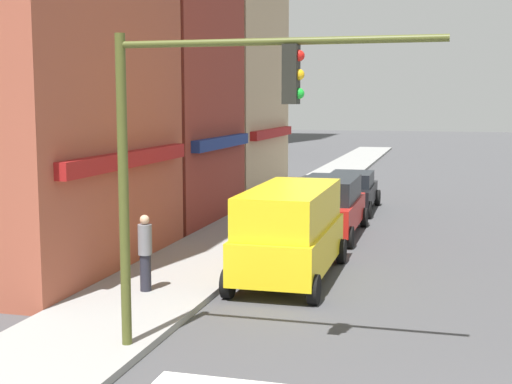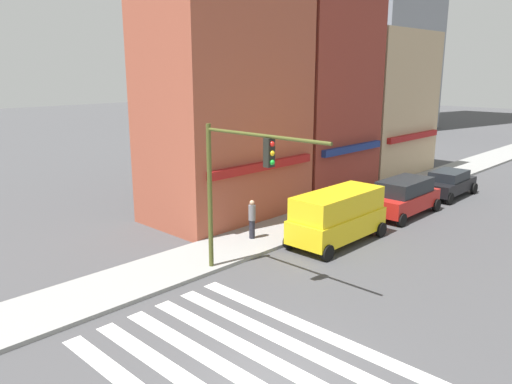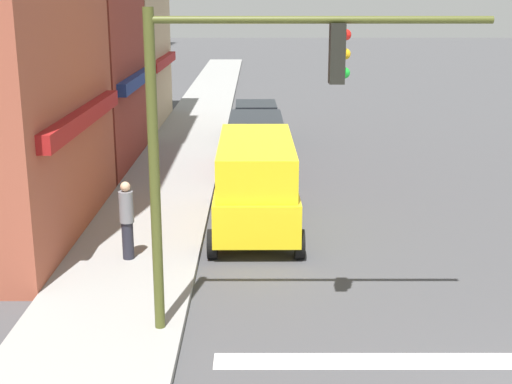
{
  "view_description": "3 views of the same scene",
  "coord_description": "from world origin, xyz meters",
  "px_view_note": "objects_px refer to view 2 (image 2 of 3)",
  "views": [
    {
      "loc": [
        -7.74,
        0.94,
        4.5
      ],
      "look_at": [
        11.04,
        6.0,
        2.0
      ],
      "focal_mm": 50.0,
      "sensor_mm": 36.0,
      "label": 1
    },
    {
      "loc": [
        -8.23,
        -7.39,
        7.51
      ],
      "look_at": [
        3.6,
        4.0,
        3.5
      ],
      "focal_mm": 35.0,
      "sensor_mm": 36.0,
      "label": 2
    },
    {
      "loc": [
        -7.94,
        4.71,
        5.78
      ],
      "look_at": [
        9.54,
        4.7,
        1.0
      ],
      "focal_mm": 50.0,
      "sensor_mm": 36.0,
      "label": 3
    }
  ],
  "objects_px": {
    "traffic_signal": "(235,175)",
    "pedestrian_grey_coat": "(252,219)",
    "suv_red": "(404,196)",
    "sedan_black": "(448,183)",
    "van_yellow": "(338,215)"
  },
  "relations": [
    {
      "from": "pedestrian_grey_coat",
      "to": "van_yellow",
      "type": "bearing_deg",
      "value": -161.84
    },
    {
      "from": "traffic_signal",
      "to": "suv_red",
      "type": "bearing_deg",
      "value": -1.51
    },
    {
      "from": "traffic_signal",
      "to": "suv_red",
      "type": "distance_m",
      "value": 12.4
    },
    {
      "from": "suv_red",
      "to": "pedestrian_grey_coat",
      "type": "bearing_deg",
      "value": 161.31
    },
    {
      "from": "traffic_signal",
      "to": "pedestrian_grey_coat",
      "type": "bearing_deg",
      "value": 36.42
    },
    {
      "from": "sedan_black",
      "to": "traffic_signal",
      "type": "bearing_deg",
      "value": 177.79
    },
    {
      "from": "van_yellow",
      "to": "pedestrian_grey_coat",
      "type": "xyz_separation_m",
      "value": [
        -2.52,
        2.85,
        -0.21
      ]
    },
    {
      "from": "traffic_signal",
      "to": "van_yellow",
      "type": "height_order",
      "value": "traffic_signal"
    },
    {
      "from": "van_yellow",
      "to": "suv_red",
      "type": "xyz_separation_m",
      "value": [
        6.1,
        0.0,
        -0.25
      ]
    },
    {
      "from": "suv_red",
      "to": "traffic_signal",
      "type": "bearing_deg",
      "value": 178.08
    },
    {
      "from": "van_yellow",
      "to": "pedestrian_grey_coat",
      "type": "relative_size",
      "value": 2.83
    },
    {
      "from": "van_yellow",
      "to": "sedan_black",
      "type": "xyz_separation_m",
      "value": [
        11.69,
        0.0,
        -0.44
      ]
    },
    {
      "from": "van_yellow",
      "to": "sedan_black",
      "type": "bearing_deg",
      "value": -0.42
    },
    {
      "from": "sedan_black",
      "to": "pedestrian_grey_coat",
      "type": "xyz_separation_m",
      "value": [
        -14.21,
        2.85,
        0.23
      ]
    },
    {
      "from": "van_yellow",
      "to": "traffic_signal",
      "type": "bearing_deg",
      "value": 176.52
    }
  ]
}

